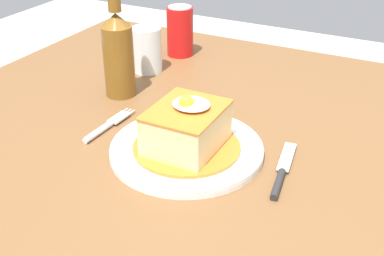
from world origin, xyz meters
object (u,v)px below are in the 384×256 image
Objects in this scene: main_plate at (187,149)px; fork at (105,127)px; beer_bottle_amber at (118,50)px; knife at (281,176)px; drinking_glass at (147,53)px; soda_can at (180,31)px.

fork is at bearing 179.03° from main_plate.
beer_bottle_amber is at bearing 113.35° from fork.
beer_bottle_amber is at bearing 160.10° from knife.
fork is at bearing 179.58° from knife.
main_plate is at bearing -48.31° from drinking_glass.
drinking_glass reaches higher than main_plate.
beer_bottle_amber is at bearing 148.10° from main_plate.
drinking_glass is (-0.42, 0.28, 0.04)m from knife.
main_plate is 0.17m from fork.
knife is at bearing -45.59° from soda_can.
main_plate is 0.48m from soda_can.
soda_can is 0.13m from drinking_glass.
fork is at bearing -81.42° from soda_can.
beer_bottle_amber reaches higher than fork.
soda_can reaches higher than knife.
knife is (0.34, -0.00, 0.00)m from fork.
soda_can reaches higher than fork.
drinking_glass is at bearing 131.69° from main_plate.
fork and knife have the same top height.
fork is at bearing -66.65° from beer_bottle_amber.
soda_can is 0.47× the size of beer_bottle_amber.
soda_can is (-0.40, 0.41, 0.06)m from knife.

